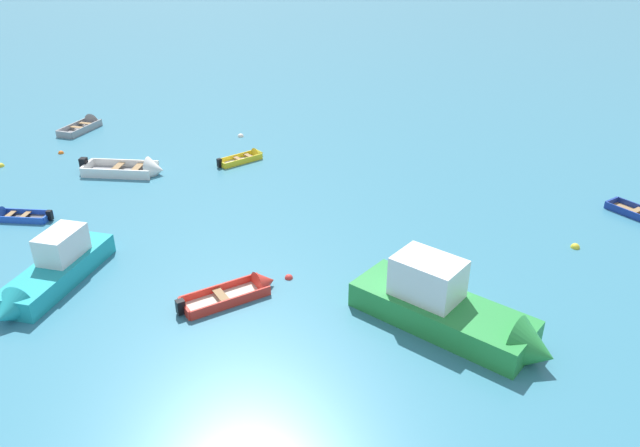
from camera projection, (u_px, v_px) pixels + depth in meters
The scene contains 12 objects.
rowboat_blue_back_row_right at pixel (9, 216), 28.55m from camera, with size 3.16×1.03×0.83m.
rowboat_red_cluster_outer at pixel (247, 289), 22.82m from camera, with size 3.57×3.20×1.07m.
rowboat_grey_near_camera at pixel (88, 124), 41.19m from camera, with size 1.88×3.78×1.18m.
rowboat_white_far_left at pixel (139, 170), 33.52m from camera, with size 4.83×1.79×1.49m.
rowboat_yellow_midfield_right at pixel (249, 157), 35.65m from camera, with size 2.65×2.79×0.84m.
motor_launch_turquoise_distant_center at pixel (51, 273), 23.04m from camera, with size 2.30×6.24×2.21m.
motor_launch_green_cluster_inner at pixel (455, 311), 20.51m from camera, with size 7.24×5.57×2.85m.
mooring_buoy_midfield at pixel (289, 278), 23.86m from camera, with size 0.33×0.33×0.33m, color red.
mooring_buoy_trailing at pixel (1, 166), 34.69m from camera, with size 0.42×0.42×0.42m, color yellow.
mooring_buoy_between_boats_left at pixel (241, 137), 39.47m from camera, with size 0.41×0.41×0.41m, color silver.
mooring_buoy_far_field at pixel (575, 248), 26.09m from camera, with size 0.40×0.40×0.40m, color yellow.
mooring_buoy_central at pixel (61, 153), 36.62m from camera, with size 0.34×0.34×0.34m, color orange.
Camera 1 is at (3.32, -3.67, 12.81)m, focal length 33.39 mm.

